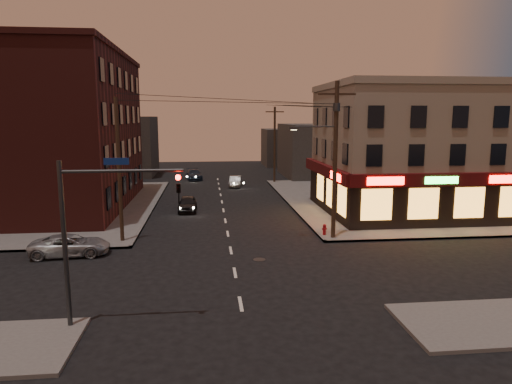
{
  "coord_description": "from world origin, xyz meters",
  "views": [
    {
      "loc": [
        -1.33,
        -22.51,
        7.94
      ],
      "look_at": [
        1.75,
        6.08,
        3.2
      ],
      "focal_mm": 32.0,
      "sensor_mm": 36.0,
      "label": 1
    }
  ],
  "objects": [
    {
      "name": "utility_pole_far",
      "position": [
        6.8,
        32.0,
        4.65
      ],
      "size": [
        0.26,
        0.26,
        9.0
      ],
      "primitive_type": "cylinder",
      "color": "#382619",
      "rests_on": "sidewalk_ne"
    },
    {
      "name": "traffic_signal",
      "position": [
        -5.57,
        -5.6,
        4.16
      ],
      "size": [
        4.49,
        0.32,
        6.47
      ],
      "color": "#333538",
      "rests_on": "ground"
    },
    {
      "name": "sidewalk_nw",
      "position": [
        -18.0,
        19.0,
        0.07
      ],
      "size": [
        24.0,
        28.0,
        0.15
      ],
      "primitive_type": "cube",
      "color": "#514F4C",
      "rests_on": "ground"
    },
    {
      "name": "pizza_building",
      "position": [
        15.93,
        13.43,
        5.35
      ],
      "size": [
        15.85,
        12.85,
        10.5
      ],
      "color": "gray",
      "rests_on": "sidewalk_ne"
    },
    {
      "name": "brick_apartment",
      "position": [
        -14.5,
        19.0,
        6.65
      ],
      "size": [
        12.0,
        20.0,
        13.0
      ],
      "primitive_type": "cube",
      "color": "#4D1B18",
      "rests_on": "sidewalk_nw"
    },
    {
      "name": "sedan_near",
      "position": [
        -3.05,
        16.01,
        0.65
      ],
      "size": [
        1.54,
        3.81,
        1.3
      ],
      "primitive_type": "imported",
      "rotation": [
        0.0,
        0.0,
        -0.0
      ],
      "color": "black",
      "rests_on": "ground"
    },
    {
      "name": "sidewalk_ne",
      "position": [
        18.0,
        19.0,
        0.07
      ],
      "size": [
        24.0,
        28.0,
        0.15
      ],
      "primitive_type": "cube",
      "color": "#514F4C",
      "rests_on": "ground"
    },
    {
      "name": "ground",
      "position": [
        0.0,
        0.0,
        0.0
      ],
      "size": [
        120.0,
        120.0,
        0.0
      ],
      "primitive_type": "plane",
      "color": "black",
      "rests_on": "ground"
    },
    {
      "name": "utility_pole_west",
      "position": [
        -6.8,
        6.5,
        4.65
      ],
      "size": [
        0.24,
        0.24,
        9.0
      ],
      "primitive_type": "cylinder",
      "color": "#382619",
      "rests_on": "sidewalk_nw"
    },
    {
      "name": "utility_pole_main",
      "position": [
        6.68,
        5.8,
        5.76
      ],
      "size": [
        4.2,
        0.44,
        10.0
      ],
      "color": "#382619",
      "rests_on": "sidewalk_ne"
    },
    {
      "name": "sedan_mid",
      "position": [
        1.89,
        29.52,
        0.6
      ],
      "size": [
        1.76,
        3.81,
        1.21
      ],
      "primitive_type": "imported",
      "rotation": [
        0.0,
        0.0,
        -0.13
      ],
      "color": "#64625D",
      "rests_on": "ground"
    },
    {
      "name": "fire_hydrant",
      "position": [
        6.4,
        6.47,
        0.55
      ],
      "size": [
        0.33,
        0.33,
        0.74
      ],
      "rotation": [
        0.0,
        0.0,
        0.11
      ],
      "color": "maroon",
      "rests_on": "sidewalk_ne"
    },
    {
      "name": "bg_building_nw",
      "position": [
        -13.0,
        42.0,
        4.0
      ],
      "size": [
        9.0,
        10.0,
        8.0
      ],
      "primitive_type": "cube",
      "color": "#3F3D3A",
      "rests_on": "ground"
    },
    {
      "name": "sedan_far",
      "position": [
        -3.03,
        36.07,
        0.65
      ],
      "size": [
        2.38,
        4.65,
        1.29
      ],
      "primitive_type": "imported",
      "rotation": [
        0.0,
        0.0,
        0.13
      ],
      "color": "#192432",
      "rests_on": "ground"
    },
    {
      "name": "bg_building_ne_b",
      "position": [
        12.0,
        52.0,
        3.0
      ],
      "size": [
        8.0,
        8.0,
        6.0
      ],
      "primitive_type": "cube",
      "color": "#3F3D3A",
      "rests_on": "ground"
    },
    {
      "name": "suv_cross",
      "position": [
        -9.29,
        4.0,
        0.61
      ],
      "size": [
        4.55,
        2.37,
        1.22
      ],
      "primitive_type": "imported",
      "rotation": [
        0.0,
        0.0,
        1.65
      ],
      "color": "gray",
      "rests_on": "ground"
    },
    {
      "name": "bg_building_ne_a",
      "position": [
        14.0,
        38.0,
        3.5
      ],
      "size": [
        10.0,
        12.0,
        7.0
      ],
      "primitive_type": "cube",
      "color": "#3F3D3A",
      "rests_on": "ground"
    }
  ]
}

